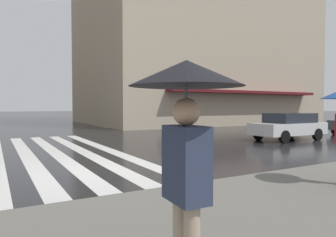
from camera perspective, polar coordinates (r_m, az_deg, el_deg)
The scene contains 5 objects.
ground_plane at distance 8.92m, azimuth -12.69°, elevation -9.20°, with size 220.00×220.00×0.00m, color black.
zebra_crossing at distance 12.51m, azimuth -27.00°, elevation -6.08°, with size 13.00×7.50×0.01m.
haussmann_block_corner at distance 36.60m, azimuth 4.73°, elevation 18.89°, with size 17.47×23.20×25.01m.
car_white at distance 17.27m, azimuth 21.34°, elevation -1.24°, with size 1.85×4.10×1.41m.
pedestrian_approaching_kerb at distance 2.43m, azimuth 3.40°, elevation 0.76°, with size 0.91×0.91×1.97m.
Camera 1 is at (-8.37, 2.52, 1.76)m, focal length 33.03 mm.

